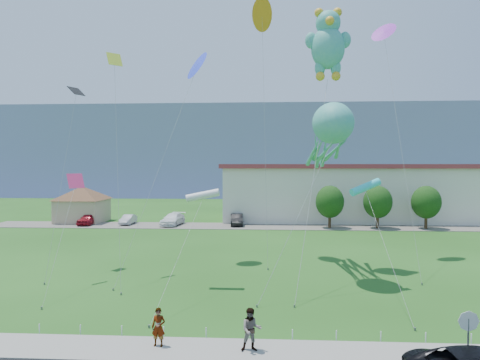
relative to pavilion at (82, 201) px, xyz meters
name	(u,v)px	position (x,y,z in m)	size (l,w,h in m)	color
ground	(230,328)	(24.00, -38.00, -3.02)	(160.00, 160.00, 0.00)	#1D4A15
sidewalk	(225,351)	(24.00, -40.75, -2.97)	(80.00, 2.50, 0.10)	gray
parking_strip	(252,226)	(24.00, -3.00, -2.99)	(70.00, 6.00, 0.06)	#59544C
hill_ridge	(259,152)	(24.00, 82.00, 9.48)	(160.00, 50.00, 25.00)	gray
pavilion	(82,201)	(0.00, 0.00, 0.00)	(9.20, 9.20, 5.00)	tan
warehouse	(428,192)	(50.00, 6.00, 1.10)	(61.00, 15.00, 8.20)	beige
stop_sign	(468,327)	(33.50, -42.21, -1.15)	(0.80, 0.07, 2.50)	slate
rope_fence	(227,333)	(24.00, -39.30, -2.77)	(26.05, 0.05, 0.50)	white
tree_near	(330,202)	(34.00, -4.00, 0.36)	(3.60, 3.60, 5.47)	#3F2B19
tree_mid	(378,202)	(40.00, -4.00, 0.36)	(3.60, 3.60, 5.47)	#3F2B19
tree_far	(426,202)	(46.00, -4.00, 0.36)	(3.60, 3.60, 5.47)	#3F2B19
pedestrian_left	(158,327)	(21.06, -40.50, -2.09)	(0.61, 0.40, 1.67)	gray
pedestrian_right	(251,330)	(25.15, -40.76, -2.00)	(0.90, 0.70, 1.84)	gray
parked_car_red	(89,219)	(2.06, -2.78, -2.21)	(1.77, 4.40, 1.50)	maroon
parked_car_silver	(128,219)	(7.24, -2.14, -2.33)	(1.34, 3.85, 1.27)	#A9A9B0
parked_car_white	(173,219)	(13.47, -2.65, -2.19)	(2.16, 5.31, 1.54)	white
parked_car_black	(237,219)	(22.00, -2.22, -2.21)	(1.59, 4.55, 1.50)	black
octopus_kite	(330,134)	(30.40, -27.86, 7.23)	(6.59, 12.41, 12.36)	teal
teddy_bear_kite	(328,43)	(30.67, -24.50, 14.68)	(5.10, 11.48, 20.40)	teal
small_kite_orange	(262,21)	(25.46, -20.28, 17.86)	(1.80, 6.83, 22.17)	orange
small_kite_white	(202,196)	(21.61, -30.86, 2.99)	(1.92, 8.63, 6.49)	silver
small_kite_blue	(195,70)	(19.86, -22.88, 13.07)	(4.89, 10.29, 17.19)	blue
small_kite_cyan	(366,188)	(32.31, -30.49, 3.54)	(1.03, 8.59, 7.05)	#2ECAD0
small_kite_black	(73,112)	(10.77, -26.18, 9.16)	(1.29, 6.38, 14.37)	black
small_kite_pink	(73,191)	(12.66, -30.45, 3.26)	(1.40, 6.75, 7.40)	#FF3878
small_kite_yellow	(115,86)	(14.75, -27.85, 10.81)	(3.10, 6.71, 16.44)	#C7DB33
small_kite_purple	(385,37)	(36.29, -19.96, 16.34)	(1.80, 10.83, 20.61)	#AC32C9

